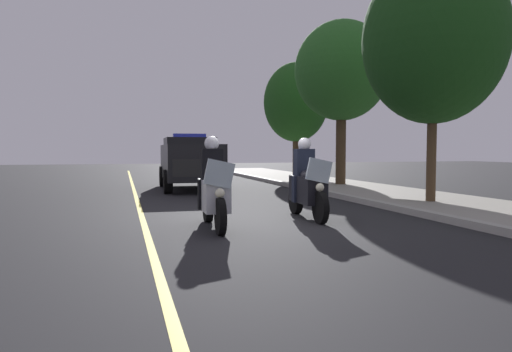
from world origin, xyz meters
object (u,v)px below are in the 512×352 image
object	(u,v)px
police_motorcycle_lead_left	(213,191)
police_suv	(190,160)
tree_mid_block	(434,40)
tree_behind_suv	(296,102)
police_motorcycle_lead_right	(307,186)
tree_far_back	(342,71)

from	to	relation	value
police_motorcycle_lead_left	police_suv	size ratio (longest dim) A/B	0.43
tree_mid_block	police_suv	bearing A→B (deg)	-140.67
police_suv	tree_behind_suv	world-z (taller)	tree_behind_suv
police_motorcycle_lead_left	tree_mid_block	distance (m)	7.47
police_motorcycle_lead_right	police_suv	xyz separation A→B (m)	(-8.02, -1.36, 0.37)
police_motorcycle_lead_left	tree_behind_suv	xyz separation A→B (m)	(-14.09, 7.01, 3.19)
police_motorcycle_lead_left	tree_mid_block	bearing A→B (deg)	107.91
police_suv	tree_mid_block	xyz separation A→B (m)	(6.65, 5.45, 3.25)
police_motorcycle_lead_right	tree_far_back	xyz separation A→B (m)	(-7.65, 4.56, 3.83)
tree_mid_block	tree_behind_suv	size ratio (longest dim) A/B	1.10
tree_far_back	tree_behind_suv	xyz separation A→B (m)	(-5.80, 0.31, -0.64)
police_suv	tree_behind_suv	size ratio (longest dim) A/B	0.85
tree_far_back	police_motorcycle_lead_right	bearing A→B (deg)	-30.79
tree_far_back	police_motorcycle_lead_left	bearing A→B (deg)	-38.93
police_suv	tree_mid_block	world-z (taller)	tree_mid_block
police_motorcycle_lead_right	police_suv	size ratio (longest dim) A/B	0.43
tree_behind_suv	police_motorcycle_lead_left	bearing A→B (deg)	-26.43
police_motorcycle_lead_right	tree_mid_block	world-z (taller)	tree_mid_block
tree_mid_block	tree_behind_suv	bearing A→B (deg)	176.28
tree_mid_block	tree_behind_suv	world-z (taller)	tree_mid_block
police_motorcycle_lead_right	police_motorcycle_lead_left	bearing A→B (deg)	-73.41
police_motorcycle_lead_right	police_suv	distance (m)	8.14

